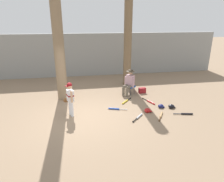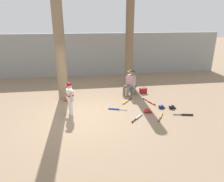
# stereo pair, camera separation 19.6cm
# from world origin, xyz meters

# --- Properties ---
(ground_plane) EXTENTS (60.00, 60.00, 0.00)m
(ground_plane) POSITION_xyz_m (0.00, 0.00, 0.00)
(ground_plane) COLOR #897056
(concrete_back_wall) EXTENTS (18.00, 0.36, 2.63)m
(concrete_back_wall) POSITION_xyz_m (0.00, 5.98, 1.31)
(concrete_back_wall) COLOR gray
(concrete_back_wall) RESTS_ON ground
(tree_near_player) EXTENTS (0.69, 0.69, 5.43)m
(tree_near_player) POSITION_xyz_m (-0.85, 2.04, 2.37)
(tree_near_player) COLOR #7F6B51
(tree_near_player) RESTS_ON ground
(tree_behind_spectator) EXTENTS (0.59, 0.59, 5.25)m
(tree_behind_spectator) POSITION_xyz_m (2.55, 3.65, 2.34)
(tree_behind_spectator) COLOR brown
(tree_behind_spectator) RESTS_ON ground
(young_ballplayer) EXTENTS (0.44, 0.56, 1.31)m
(young_ballplayer) POSITION_xyz_m (-0.46, 0.22, 0.74)
(young_ballplayer) COLOR white
(young_ballplayer) RESTS_ON ground
(folding_stool) EXTENTS (0.56, 0.56, 0.41)m
(folding_stool) POSITION_xyz_m (2.33, 2.10, 0.36)
(folding_stool) COLOR #194C9E
(folding_stool) RESTS_ON ground
(seated_spectator) EXTENTS (0.64, 0.61, 1.20)m
(seated_spectator) POSITION_xyz_m (2.25, 2.04, 0.64)
(seated_spectator) COLOR #6B6051
(seated_spectator) RESTS_ON ground
(handbag_beside_stool) EXTENTS (0.36, 0.23, 0.26)m
(handbag_beside_stool) POSITION_xyz_m (2.96, 2.13, 0.13)
(handbag_beside_stool) COLOR maroon
(handbag_beside_stool) RESTS_ON ground
(bat_yellow_trainer) EXTENTS (0.55, 0.62, 0.07)m
(bat_yellow_trainer) POSITION_xyz_m (1.89, 1.12, 0.03)
(bat_yellow_trainer) COLOR yellow
(bat_yellow_trainer) RESTS_ON ground
(bat_blue_youth) EXTENTS (0.74, 0.30, 0.07)m
(bat_blue_youth) POSITION_xyz_m (1.29, 0.43, 0.03)
(bat_blue_youth) COLOR #2347AD
(bat_blue_youth) RESTS_ON ground
(bat_red_barrel) EXTENTS (0.35, 0.77, 0.07)m
(bat_red_barrel) POSITION_xyz_m (2.92, 0.89, 0.03)
(bat_red_barrel) COLOR red
(bat_red_barrel) RESTS_ON ground
(bat_wood_tan) EXTENTS (0.44, 0.69, 0.07)m
(bat_wood_tan) POSITION_xyz_m (2.88, -0.45, 0.03)
(bat_wood_tan) COLOR tan
(bat_wood_tan) RESTS_ON ground
(bat_aluminum_silver) EXTENTS (0.55, 0.60, 0.07)m
(bat_aluminum_silver) POSITION_xyz_m (2.02, -0.41, 0.03)
(bat_aluminum_silver) COLOR #B7BCC6
(bat_aluminum_silver) RESTS_ON ground
(bat_black_composite) EXTENTS (0.73, 0.21, 0.07)m
(bat_black_composite) POSITION_xyz_m (3.85, -0.48, 0.03)
(bat_black_composite) COLOR black
(bat_black_composite) RESTS_ON ground
(batting_helmet_black) EXTENTS (0.29, 0.23, 0.17)m
(batting_helmet_black) POSITION_xyz_m (3.59, 0.18, 0.07)
(batting_helmet_black) COLOR black
(batting_helmet_black) RESTS_ON ground
(batting_helmet_navy) EXTENTS (0.28, 0.21, 0.16)m
(batting_helmet_navy) POSITION_xyz_m (3.18, 0.29, 0.07)
(batting_helmet_navy) COLOR navy
(batting_helmet_navy) RESTS_ON ground
(batting_helmet_red) EXTENTS (0.30, 0.23, 0.18)m
(batting_helmet_red) POSITION_xyz_m (2.49, -0.03, 0.08)
(batting_helmet_red) COLOR #A81919
(batting_helmet_red) RESTS_ON ground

